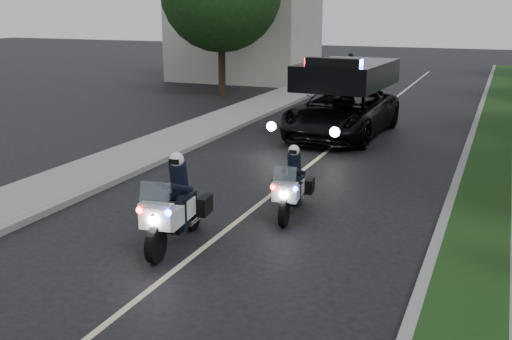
# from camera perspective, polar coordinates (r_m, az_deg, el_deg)

# --- Properties ---
(ground) EXTENTS (120.00, 120.00, 0.00)m
(ground) POSITION_cam_1_polar(r_m,az_deg,el_deg) (11.42, -6.06, -8.09)
(ground) COLOR black
(ground) RESTS_ON ground
(curb_right) EXTENTS (0.20, 60.00, 0.15)m
(curb_right) POSITION_cam_1_polar(r_m,az_deg,el_deg) (19.75, 18.81, 1.36)
(curb_right) COLOR gray
(curb_right) RESTS_ON ground
(grass_verge) EXTENTS (1.20, 60.00, 0.16)m
(grass_verge) POSITION_cam_1_polar(r_m,az_deg,el_deg) (19.72, 20.84, 1.17)
(grass_verge) COLOR #193814
(grass_verge) RESTS_ON ground
(curb_left) EXTENTS (0.20, 60.00, 0.15)m
(curb_left) POSITION_cam_1_polar(r_m,az_deg,el_deg) (21.74, -3.26, 3.35)
(curb_left) COLOR gray
(curb_left) RESTS_ON ground
(sidewalk_left) EXTENTS (2.00, 60.00, 0.16)m
(sidewalk_left) POSITION_cam_1_polar(r_m,az_deg,el_deg) (22.22, -5.83, 3.56)
(sidewalk_left) COLOR gray
(sidewalk_left) RESTS_ON ground
(building_far) EXTENTS (8.00, 6.00, 7.00)m
(building_far) POSITION_cam_1_polar(r_m,az_deg,el_deg) (38.31, -1.05, 13.59)
(building_far) COLOR #A8A396
(building_far) RESTS_ON ground
(lane_marking) EXTENTS (0.12, 50.00, 0.01)m
(lane_marking) POSITION_cam_1_polar(r_m,az_deg,el_deg) (20.37, 7.24, 2.25)
(lane_marking) COLOR #BFB78C
(lane_marking) RESTS_ON ground
(police_moto_left) EXTENTS (0.96, 2.18, 1.80)m
(police_moto_left) POSITION_cam_1_polar(r_m,az_deg,el_deg) (12.08, -7.37, -6.80)
(police_moto_left) COLOR silver
(police_moto_left) RESTS_ON ground
(police_moto_right) EXTENTS (0.85, 1.89, 1.55)m
(police_moto_right) POSITION_cam_1_polar(r_m,az_deg,el_deg) (13.63, 3.32, -4.13)
(police_moto_right) COLOR silver
(police_moto_right) RESTS_ON ground
(police_suv) EXTENTS (3.20, 6.31, 2.99)m
(police_suv) POSITION_cam_1_polar(r_m,az_deg,el_deg) (21.98, 7.89, 3.16)
(police_suv) COLOR black
(police_suv) RESTS_ON ground
(bicycle) EXTENTS (0.82, 1.81, 0.92)m
(bicycle) POSITION_cam_1_polar(r_m,az_deg,el_deg) (35.63, 8.65, 7.66)
(bicycle) COLOR black
(bicycle) RESTS_ON ground
(cyclist) EXTENTS (0.61, 0.42, 1.67)m
(cyclist) POSITION_cam_1_polar(r_m,az_deg,el_deg) (35.63, 8.65, 7.66)
(cyclist) COLOR black
(cyclist) RESTS_ON ground
(tree_left_near) EXTENTS (7.42, 7.42, 10.00)m
(tree_left_near) POSITION_cam_1_polar(r_m,az_deg,el_deg) (31.66, -3.14, 6.90)
(tree_left_near) COLOR #1A4015
(tree_left_near) RESTS_ON ground
(tree_left_far) EXTENTS (5.97, 5.97, 9.59)m
(tree_left_far) POSITION_cam_1_polar(r_m,az_deg,el_deg) (41.87, 1.27, 8.91)
(tree_left_far) COLOR black
(tree_left_far) RESTS_ON ground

